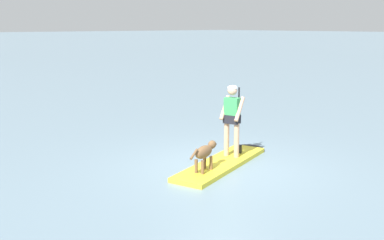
% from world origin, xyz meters
% --- Properties ---
extents(ground_plane, '(400.00, 400.00, 0.00)m').
position_xyz_m(ground_plane, '(0.00, 0.00, 0.00)').
color(ground_plane, slate).
extents(paddleboard, '(3.47, 1.73, 0.10)m').
position_xyz_m(paddleboard, '(0.22, 0.07, 0.05)').
color(paddleboard, yellow).
rests_on(paddleboard, ground_plane).
extents(person_paddler, '(0.67, 0.57, 1.67)m').
position_xyz_m(person_paddler, '(0.49, 0.15, 1.07)').
color(person_paddler, tan).
rests_on(person_paddler, paddleboard).
extents(dog, '(1.03, 0.41, 0.59)m').
position_xyz_m(dog, '(-0.71, -0.22, 0.50)').
color(dog, brown).
rests_on(dog, paddleboard).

